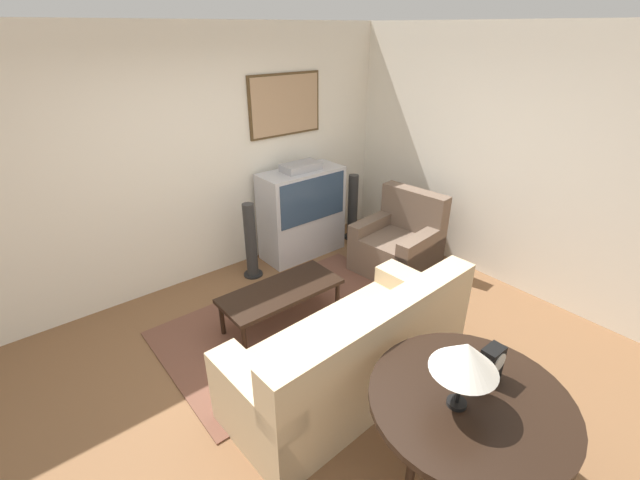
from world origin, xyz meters
The scene contains 13 objects.
ground_plane centered at (0.00, 0.00, 0.00)m, with size 12.00×12.00×0.00m, color brown.
wall_back centered at (0.02, 2.13, 1.36)m, with size 12.00×0.10×2.70m.
wall_right centered at (2.63, 0.00, 1.35)m, with size 0.06×12.00×2.70m.
area_rug centered at (0.31, 0.68, 0.01)m, with size 2.53×1.57×0.01m.
tv centered at (1.25, 1.80, 0.57)m, with size 1.04×0.47×1.19m.
couch centered at (0.16, -0.30, 0.33)m, with size 2.04×0.93×0.92m.
armchair centered at (1.87, 0.75, 0.31)m, with size 0.89×0.91×0.94m.
coffee_table centered at (0.20, 0.75, 0.35)m, with size 1.17×0.51×0.39m.
console_table centered at (0.08, -1.33, 0.70)m, with size 1.15×1.15×0.77m.
table_lamp centered at (-0.02, -1.30, 1.10)m, with size 0.36×0.36×0.43m.
mantel_clock centered at (0.30, -1.30, 0.88)m, with size 0.14×0.10×0.23m.
speaker_tower_left centered at (0.45, 1.72, 0.42)m, with size 0.22×0.22×0.90m.
speaker_tower_right centered at (2.04, 1.72, 0.42)m, with size 0.22×0.22×0.90m.
Camera 1 is at (-1.68, -2.14, 2.64)m, focal length 24.00 mm.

